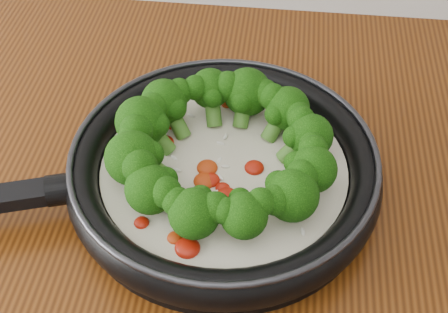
# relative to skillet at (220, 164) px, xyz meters

# --- Properties ---
(skillet) EXTENTS (0.55, 0.42, 0.10)m
(skillet) POSITION_rel_skillet_xyz_m (0.00, 0.00, 0.00)
(skillet) COLOR black
(skillet) RESTS_ON counter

